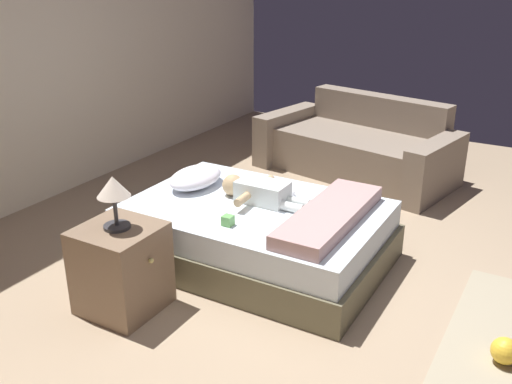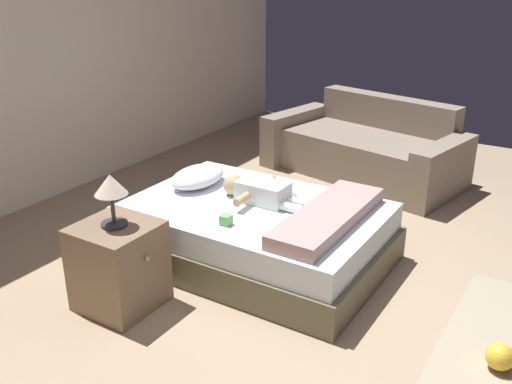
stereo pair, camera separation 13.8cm
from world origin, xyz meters
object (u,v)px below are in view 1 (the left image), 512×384
(bed, at_px, (256,233))
(pillow, at_px, (196,177))
(toy_ball, at_px, (505,351))
(toy_block, at_px, (228,220))
(couch, at_px, (360,148))
(toothbrush, at_px, (255,187))
(baby_bottle, at_px, (289,192))
(baby, at_px, (258,191))
(nightstand, at_px, (121,268))
(lamp, at_px, (113,191))

(bed, relative_size, pillow, 3.62)
(toy_ball, height_order, toy_block, toy_block)
(pillow, relative_size, couch, 0.24)
(toothbrush, xyz_separation_m, baby_bottle, (-0.02, -0.29, 0.02))
(baby, xyz_separation_m, nightstand, (-1.01, 0.37, -0.22))
(lamp, bearing_deg, pillow, 9.55)
(couch, height_order, nightstand, couch)
(baby_bottle, bearing_deg, toothbrush, 86.80)
(toothbrush, bearing_deg, bed, -148.87)
(pillow, distance_m, toothbrush, 0.45)
(couch, bearing_deg, lamp, 172.46)
(toy_block, bearing_deg, toy_ball, -89.13)
(lamp, relative_size, baby_bottle, 3.24)
(bed, bearing_deg, baby, 20.59)
(toy_ball, relative_size, baby_bottle, 1.47)
(couch, bearing_deg, nightstand, 172.46)
(pillow, relative_size, toy_ball, 3.37)
(toy_block, bearing_deg, couch, 0.11)
(baby, relative_size, couch, 0.32)
(pillow, height_order, toothbrush, pillow)
(bed, distance_m, toothbrush, 0.40)
(pillow, bearing_deg, toy_ball, -100.73)
(pillow, height_order, baby, baby)
(baby, xyz_separation_m, lamp, (-1.01, 0.37, 0.28))
(toy_ball, xyz_separation_m, baby_bottle, (0.61, 1.59, 0.37))
(pillow, distance_m, couch, 2.10)
(baby_bottle, bearing_deg, toy_block, 169.82)
(couch, bearing_deg, toothbrush, 174.68)
(toothbrush, height_order, nightstand, nightstand)
(baby_bottle, bearing_deg, lamp, 156.56)
(baby_bottle, bearing_deg, pillow, 104.05)
(toy_ball, bearing_deg, baby_bottle, 69.19)
(nightstand, height_order, toy_block, nightstand)
(bed, relative_size, toothbrush, 13.44)
(baby, bearing_deg, baby_bottle, -38.12)
(toothbrush, distance_m, lamp, 1.28)
(toy_block, bearing_deg, baby, 4.23)
(pillow, distance_m, nightstand, 1.06)
(toy_block, bearing_deg, bed, 0.43)
(lamp, bearing_deg, bed, -23.41)
(nightstand, xyz_separation_m, toy_block, (0.57, -0.41, 0.18))
(nightstand, distance_m, baby_bottle, 1.32)
(toy_ball, relative_size, toy_block, 2.18)
(toy_ball, distance_m, baby_bottle, 1.75)
(bed, xyz_separation_m, baby_bottle, (0.27, -0.12, 0.24))
(pillow, xyz_separation_m, lamp, (-1.02, -0.17, 0.28))
(pillow, bearing_deg, bed, -99.27)
(pillow, bearing_deg, lamp, -170.45)
(bed, distance_m, lamp, 1.16)
(lamp, distance_m, toy_block, 0.77)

